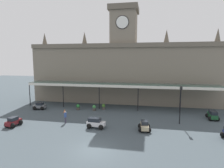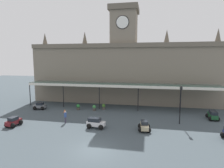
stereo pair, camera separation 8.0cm
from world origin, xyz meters
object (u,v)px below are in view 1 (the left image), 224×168
object	(u,v)px
pedestrian_beside_cars	(65,116)
traffic_cone	(65,111)
planter_forecourt_centre	(94,108)
car_grey_sedan	(40,106)
planter_near_kerb	(78,107)
victorian_lamppost	(180,100)
car_maroon_sedan	(14,122)
planter_by_canopy	(104,107)
car_green_estate	(213,116)
car_white_estate	(96,123)
car_beige_sedan	(144,126)

from	to	relation	value
pedestrian_beside_cars	traffic_cone	world-z (taller)	pedestrian_beside_cars
pedestrian_beside_cars	planter_forecourt_centre	distance (m)	7.05
car_grey_sedan	planter_near_kerb	distance (m)	6.66
car_grey_sedan	planter_near_kerb	world-z (taller)	car_grey_sedan
car_grey_sedan	traffic_cone	size ratio (longest dim) A/B	3.72
planter_near_kerb	victorian_lamppost	bearing A→B (deg)	-14.73
car_maroon_sedan	planter_by_canopy	distance (m)	13.87
car_maroon_sedan	planter_forecourt_centre	bearing A→B (deg)	48.16
pedestrian_beside_cars	planter_near_kerb	bearing A→B (deg)	96.61
car_green_estate	planter_forecourt_centre	bearing A→B (deg)	175.93
car_green_estate	victorian_lamppost	size ratio (longest dim) A/B	0.44
car_maroon_sedan	traffic_cone	bearing A→B (deg)	61.03
car_maroon_sedan	victorian_lamppost	size ratio (longest dim) A/B	0.41
pedestrian_beside_cars	traffic_cone	size ratio (longest dim) A/B	2.91
pedestrian_beside_cars	victorian_lamppost	distance (m)	15.44
car_maroon_sedan	planter_by_canopy	size ratio (longest dim) A/B	2.22
car_maroon_sedan	planter_forecourt_centre	size ratio (longest dim) A/B	2.22
car_maroon_sedan	car_white_estate	bearing A→B (deg)	7.46
car_green_estate	victorian_lamppost	xyz separation A→B (m)	(-4.93, -2.91, 2.64)
victorian_lamppost	planter_by_canopy	distance (m)	13.03
planter_near_kerb	planter_by_canopy	xyz separation A→B (m)	(4.20, 1.05, 0.00)
car_beige_sedan	planter_forecourt_centre	world-z (taller)	car_beige_sedan
car_grey_sedan	car_maroon_sedan	distance (m)	8.20
car_maroon_sedan	traffic_cone	size ratio (longest dim) A/B	3.70
pedestrian_beside_cars	planter_forecourt_centre	bearing A→B (deg)	72.99
car_beige_sedan	traffic_cone	xyz separation A→B (m)	(-12.75, 5.28, -0.22)
car_white_estate	planter_by_canopy	bearing A→B (deg)	97.15
planter_near_kerb	car_beige_sedan	bearing A→B (deg)	-33.26
car_beige_sedan	traffic_cone	bearing A→B (deg)	157.51
car_green_estate	planter_near_kerb	xyz separation A→B (m)	(-20.75, 1.26, -0.07)
car_beige_sedan	planter_near_kerb	distance (m)	13.51
car_green_estate	car_beige_sedan	bearing A→B (deg)	-146.96
pedestrian_beside_cars	planter_near_kerb	distance (m)	6.77
pedestrian_beside_cars	planter_forecourt_centre	size ratio (longest dim) A/B	1.74
car_green_estate	car_maroon_sedan	world-z (taller)	car_green_estate
planter_forecourt_centre	planter_near_kerb	xyz separation A→B (m)	(-2.84, -0.02, 0.00)
planter_forecourt_centre	car_grey_sedan	bearing A→B (deg)	-174.01
car_beige_sedan	planter_by_canopy	size ratio (longest dim) A/B	2.22
car_white_estate	planter_forecourt_centre	bearing A→B (deg)	107.69
planter_by_canopy	car_green_estate	bearing A→B (deg)	-7.92
traffic_cone	planter_forecourt_centre	bearing A→B (deg)	26.59
planter_near_kerb	pedestrian_beside_cars	bearing A→B (deg)	-83.39
car_white_estate	planter_near_kerb	size ratio (longest dim) A/B	2.40
traffic_cone	planter_forecourt_centre	xyz separation A→B (m)	(4.29, 2.15, 0.20)
car_maroon_sedan	pedestrian_beside_cars	distance (m)	6.53
car_white_estate	planter_forecourt_centre	distance (m)	8.08
car_maroon_sedan	car_white_estate	world-z (taller)	car_white_estate
traffic_cone	planter_near_kerb	world-z (taller)	planter_near_kerb
car_maroon_sedan	planter_by_canopy	bearing A→B (deg)	46.80
planter_by_canopy	car_beige_sedan	bearing A→B (deg)	-50.00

